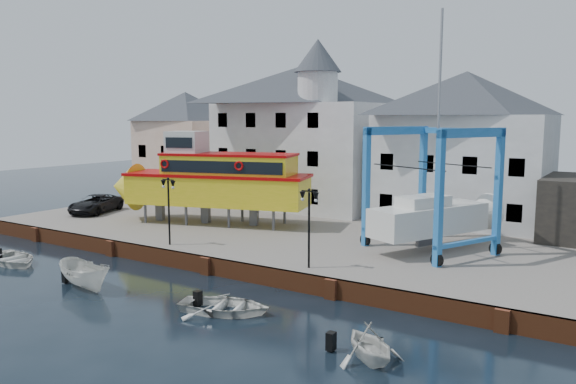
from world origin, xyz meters
The scene contains 15 objects.
ground centered at (0.00, 0.00, 0.00)m, with size 140.00×140.00×0.00m, color black.
hardstanding centered at (0.00, 11.00, 0.50)m, with size 44.00×22.00×1.00m, color #6E655D.
quay_wall centered at (0.00, 0.10, 0.50)m, with size 44.00×0.47×1.00m.
building_pink centered at (-18.00, 18.00, 6.15)m, with size 8.00×7.00×10.30m.
building_white_main centered at (-4.87, 18.39, 7.34)m, with size 14.00×8.30×14.00m.
building_white_right centered at (9.00, 19.00, 6.60)m, with size 12.00×8.00×11.20m.
lamp_post_left centered at (-4.00, 1.20, 4.17)m, with size 1.12×0.32×4.20m.
lamp_post_right centered at (6.00, 1.20, 4.17)m, with size 1.12×0.32×4.20m.
tour_boat centered at (-6.88, 7.99, 4.21)m, with size 16.06×7.93×6.81m.
travel_lift centered at (10.33, 9.18, 3.33)m, with size 8.04×9.39×13.98m.
van centered at (-17.56, 6.49, 1.74)m, with size 2.46×5.34×1.48m, color black.
motorboat_a centered at (-3.63, -5.36, 0.00)m, with size 1.59×4.21×1.63m, color silver.
motorboat_b centered at (4.83, -4.37, 0.00)m, with size 3.03×4.24×0.88m, color silver.
motorboat_c centered at (12.53, -5.50, 0.00)m, with size 2.49×2.89×1.52m, color silver.
motorboat_d centered at (-11.44, -4.56, 0.00)m, with size 3.09×4.33×0.90m, color silver.
Camera 1 is at (20.50, -23.54, 8.83)m, focal length 35.00 mm.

